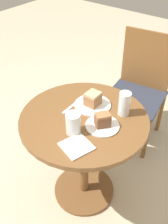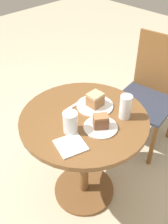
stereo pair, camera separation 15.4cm
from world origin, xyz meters
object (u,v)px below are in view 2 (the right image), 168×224
plate_far (101,127)px  cake_slice_far (101,121)px  cake_slice_near (95,99)px  plate_near (95,106)px  chair (150,92)px  glass_water (70,123)px  glass_lemonade (125,108)px

plate_far → cake_slice_far: bearing=-90.0°
cake_slice_near → plate_far: bearing=-37.6°
plate_near → cake_slice_far: size_ratio=2.24×
plate_far → cake_slice_near: 0.21m
chair → plate_far: (0.18, -0.83, 0.24)m
chair → glass_water: 1.01m
plate_far → cake_slice_far: (0.00, -0.00, 0.04)m
plate_near → cake_slice_near: bearing=-97.1°
cake_slice_far → glass_lemonade: 0.18m
cake_slice_near → glass_lemonade: (0.20, 0.05, 0.02)m
glass_water → plate_far: bearing=54.0°
plate_far → glass_lemonade: 0.19m
plate_far → glass_water: glass_water is taller
plate_near → glass_water: 0.28m
chair → plate_near: size_ratio=4.10×
glass_water → chair: bearing=95.0°
cake_slice_near → plate_near: bearing=82.9°
cake_slice_near → cake_slice_far: cake_slice_near is taller
plate_near → glass_water: bearing=-76.7°
chair → glass_lemonade: size_ratio=6.26×
plate_far → glass_lemonade: size_ratio=1.30×
chair → plate_far: bearing=-85.7°
glass_lemonade → chair: bearing=108.5°
chair → cake_slice_near: (0.02, -0.70, 0.29)m
plate_near → cake_slice_near: (-0.00, -0.00, 0.05)m
cake_slice_near → glass_lemonade: glass_lemonade is taller
plate_near → plate_far: size_ratio=1.18×
cake_slice_far → glass_lemonade: bearing=79.0°
chair → cake_slice_far: 0.90m
plate_far → cake_slice_near: size_ratio=2.18×
cake_slice_near → chair: bearing=91.8°
plate_near → cake_slice_near: 0.05m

